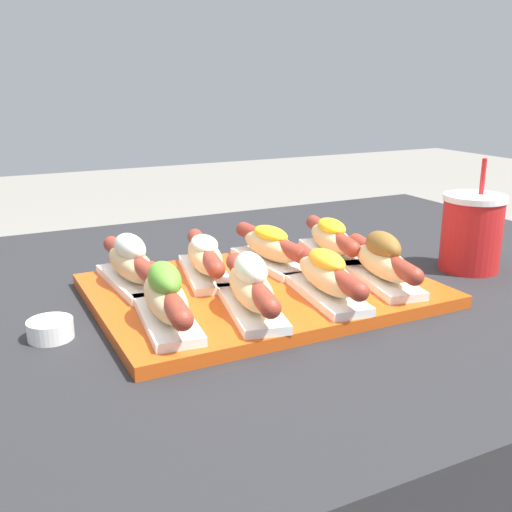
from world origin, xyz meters
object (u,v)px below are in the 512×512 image
Objects in this scene: sauce_bowl at (50,328)px; hot_dog_1 at (251,286)px; hot_dog_7 at (331,239)px; serving_tray at (262,290)px; drink_cup at (472,232)px; hot_dog_6 at (271,246)px; hot_dog_0 at (165,297)px; hot_dog_2 at (326,275)px; hot_dog_3 at (382,261)px; hot_dog_4 at (131,263)px; hot_dog_5 at (205,257)px.

hot_dog_1 is at bearing -16.17° from sauce_bowl.
hot_dog_1 reaches higher than hot_dog_7.
serving_tray is 2.59× the size of drink_cup.
drink_cup is at bearing -2.08° from sauce_bowl.
hot_dog_6 is (0.12, 0.17, -0.00)m from hot_dog_1.
hot_dog_2 is at bearing -3.38° from hot_dog_0.
drink_cup is (0.21, 0.03, 0.01)m from hot_dog_3.
hot_dog_2 is at bearing -171.87° from drink_cup.
serving_tray is 2.28× the size of hot_dog_4.
hot_dog_7 is at bearing -0.08° from hot_dog_5.
hot_dog_0 is 0.11m from hot_dog_1.
hot_dog_7 is 3.69× the size of sauce_bowl.
hot_dog_6 is (0.00, 0.17, -0.00)m from hot_dog_2.
hot_dog_0 reaches higher than serving_tray.
hot_dog_5 is at bearing -6.09° from hot_dog_4.
sauce_bowl reaches higher than serving_tray.
hot_dog_5 is at bearing 125.80° from hot_dog_2.
serving_tray is 0.11m from hot_dog_6.
hot_dog_5 is (0.11, -0.01, -0.00)m from hot_dog_4.
drink_cup is at bearing 3.35° from hot_dog_0.
hot_dog_6 is 0.34m from drink_cup.
hot_dog_0 is 0.38m from hot_dog_7.
hot_dog_0 is 0.16m from hot_dog_4.
hot_dog_3 is (0.34, 0.00, 0.00)m from hot_dog_0.
hot_dog_4 reaches higher than sauce_bowl.
hot_dog_1 is 3.70× the size of sauce_bowl.
hot_dog_1 reaches higher than hot_dog_4.
sauce_bowl is (-0.13, 0.06, -0.04)m from hot_dog_0.
hot_dog_5 reaches higher than sauce_bowl.
hot_dog_1 is 0.23m from hot_dog_3.
hot_dog_0 reaches higher than hot_dog_6.
sauce_bowl is (-0.25, 0.07, -0.04)m from hot_dog_1.
sauce_bowl is at bearing -142.18° from hot_dog_4.
sauce_bowl is (-0.37, 0.07, -0.04)m from hot_dog_2.
hot_dog_5 is (0.00, 0.16, -0.00)m from hot_dog_1.
hot_dog_4 is 0.57m from drink_cup.
sauce_bowl is at bearing -176.82° from serving_tray.
hot_dog_7 is (0.12, -0.01, 0.00)m from hot_dog_6.
hot_dog_2 is (0.23, -0.01, -0.00)m from hot_dog_0.
serving_tray is 0.31m from sauce_bowl.
serving_tray is at bearing -50.58° from hot_dog_5.
hot_dog_1 is at bearing -176.34° from hot_dog_3.
hot_dog_1 is at bearing -173.97° from drink_cup.
hot_dog_3 is (0.17, -0.07, 0.04)m from serving_tray.
hot_dog_0 is at bearing -156.94° from serving_tray.
hot_dog_1 reaches higher than hot_dog_2.
drink_cup is (0.38, -0.04, 0.06)m from serving_tray.
hot_dog_7 is 0.24m from drink_cup.
serving_tray is at bearing -156.59° from hot_dog_7.
hot_dog_1 is (0.11, -0.01, 0.00)m from hot_dog_0.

